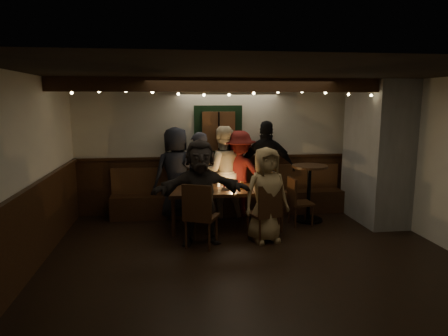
{
  "coord_description": "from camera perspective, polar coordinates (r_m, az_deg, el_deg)",
  "views": [
    {
      "loc": [
        -1.14,
        -5.39,
        2.25
      ],
      "look_at": [
        -0.2,
        1.6,
        1.05
      ],
      "focal_mm": 32.0,
      "sensor_mm": 36.0,
      "label": 1
    }
  ],
  "objects": [
    {
      "name": "person_b",
      "position": [
        7.61,
        -3.66,
        -1.09
      ],
      "size": [
        0.69,
        0.55,
        1.67
      ],
      "primitive_type": "imported",
      "rotation": [
        0.0,
        0.0,
        3.43
      ],
      "color": "#282833",
      "rests_on": "ground"
    },
    {
      "name": "high_top",
      "position": [
        7.64,
        12.05,
        -2.51
      ],
      "size": [
        0.66,
        0.66,
        1.06
      ],
      "color": "black",
      "rests_on": "ground"
    },
    {
      "name": "dining_table",
      "position": [
        7.04,
        0.2,
        -3.47
      ],
      "size": [
        2.0,
        0.86,
        0.86
      ],
      "color": "black",
      "rests_on": "ground"
    },
    {
      "name": "chair_near_left",
      "position": [
        6.1,
        -3.56,
        -6.32
      ],
      "size": [
        0.61,
        0.61,
        1.02
      ],
      "color": "black",
      "rests_on": "ground"
    },
    {
      "name": "person_f",
      "position": [
        6.26,
        -3.41,
        -3.47
      ],
      "size": [
        1.56,
        0.57,
        1.66
      ],
      "primitive_type": "imported",
      "rotation": [
        0.0,
        0.0,
        0.05
      ],
      "color": "black",
      "rests_on": "ground"
    },
    {
      "name": "chair_near_right",
      "position": [
        6.4,
        6.09,
        -5.92
      ],
      "size": [
        0.55,
        0.55,
        0.95
      ],
      "color": "black",
      "rests_on": "ground"
    },
    {
      "name": "person_a",
      "position": [
        7.68,
        -6.86,
        -0.7
      ],
      "size": [
        1.0,
        0.82,
        1.76
      ],
      "primitive_type": "imported",
      "rotation": [
        0.0,
        0.0,
        3.5
      ],
      "color": "black",
      "rests_on": "ground"
    },
    {
      "name": "room",
      "position": [
        7.26,
        10.13,
        0.18
      ],
      "size": [
        6.02,
        5.01,
        2.62
      ],
      "color": "black",
      "rests_on": "ground"
    },
    {
      "name": "chair_end",
      "position": [
        7.34,
        10.34,
        -4.33
      ],
      "size": [
        0.42,
        0.42,
        0.88
      ],
      "color": "black",
      "rests_on": "ground"
    },
    {
      "name": "person_e",
      "position": [
        7.89,
        6.12,
        -0.03
      ],
      "size": [
        1.17,
        0.75,
        1.86
      ],
      "primitive_type": "imported",
      "rotation": [
        0.0,
        0.0,
        2.85
      ],
      "color": "black",
      "rests_on": "ground"
    },
    {
      "name": "person_c",
      "position": [
        7.72,
        -0.25,
        -0.54
      ],
      "size": [
        0.88,
        0.7,
        1.77
      ],
      "primitive_type": "imported",
      "rotation": [
        0.0,
        0.0,
        3.17
      ],
      "color": "beige",
      "rests_on": "ground"
    },
    {
      "name": "person_d",
      "position": [
        7.74,
        2.21,
        -0.87
      ],
      "size": [
        1.23,
        0.96,
        1.68
      ],
      "primitive_type": "imported",
      "rotation": [
        0.0,
        0.0,
        2.79
      ],
      "color": "#4F110F",
      "rests_on": "ground"
    },
    {
      "name": "person_g",
      "position": [
        6.4,
        6.03,
        -3.82
      ],
      "size": [
        0.83,
        0.63,
        1.53
      ],
      "primitive_type": "imported",
      "rotation": [
        0.0,
        0.0,
        0.21
      ],
      "color": "#9A7E52",
      "rests_on": "ground"
    }
  ]
}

